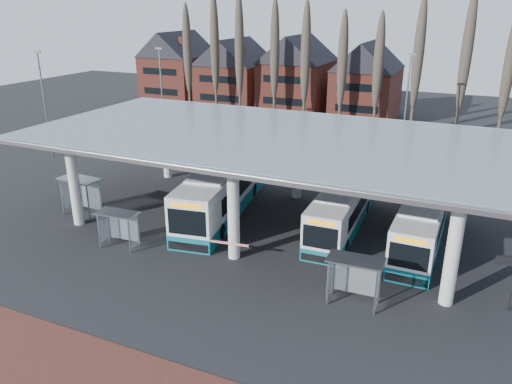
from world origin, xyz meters
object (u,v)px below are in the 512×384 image
at_px(bus_2, 342,207).
at_px(shelter_0, 82,188).
at_px(shelter_2, 355,270).
at_px(bus_3, 422,222).
at_px(bus_1, 222,190).
at_px(shelter_1, 119,221).

distance_m(bus_2, shelter_0, 18.39).
distance_m(shelter_0, shelter_2, 20.79).
bearing_deg(bus_3, bus_1, -176.58).
bearing_deg(bus_2, shelter_0, -164.67).
bearing_deg(shelter_2, bus_1, 144.00).
bearing_deg(bus_1, bus_3, -6.21).
height_order(bus_1, bus_3, bus_1).
height_order(bus_3, shelter_2, bus_3).
bearing_deg(shelter_2, bus_2, 106.57).
xyz_separation_m(bus_1, shelter_1, (-3.29, -7.47, -0.01)).
relative_size(bus_1, bus_3, 1.19).
bearing_deg(bus_3, shelter_1, -153.93).
bearing_deg(shelter_1, bus_1, 61.02).
bearing_deg(shelter_0, bus_1, 29.88).
relative_size(bus_3, shelter_0, 3.67).
xyz_separation_m(bus_3, shelter_0, (-22.77, -5.11, 0.54)).
bearing_deg(bus_1, shelter_1, -122.87).
bearing_deg(shelter_0, shelter_1, -24.59).
relative_size(bus_2, shelter_2, 3.99).
bearing_deg(shelter_1, shelter_0, 146.50).
relative_size(bus_3, shelter_1, 4.28).
xyz_separation_m(bus_2, shelter_1, (-11.88, -8.45, 0.25)).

